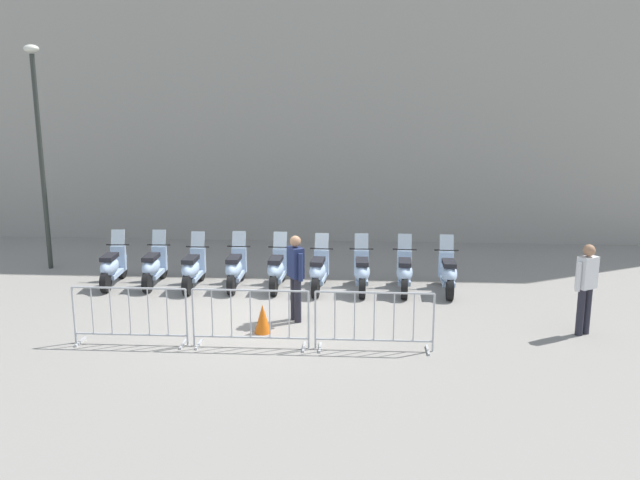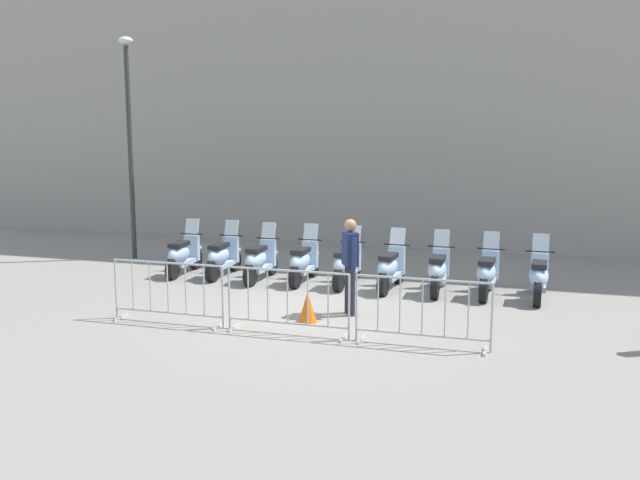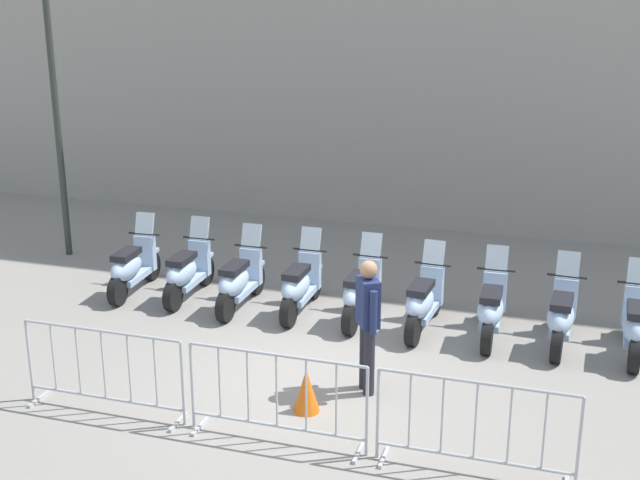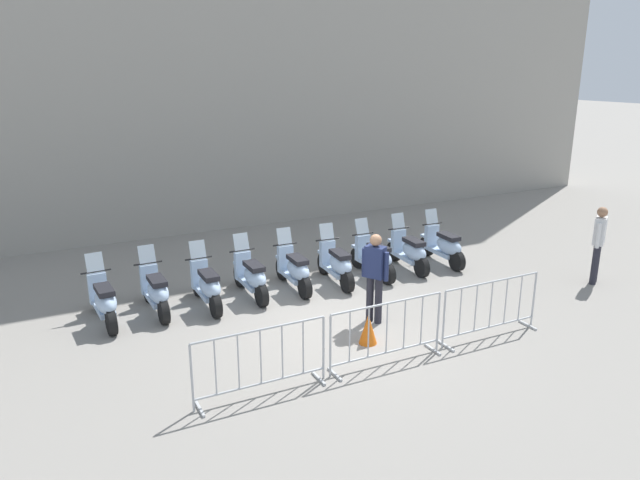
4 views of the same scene
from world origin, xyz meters
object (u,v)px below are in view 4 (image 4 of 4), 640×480
(motorcycle_3, at_px, (251,277))
(motorcycle_7, at_px, (409,251))
(motorcycle_0, at_px, (104,301))
(officer_near_row_end, at_px, (375,273))
(motorcycle_8, at_px, (444,246))
(barrier_segment_0, at_px, (261,363))
(officer_mid_plaza, at_px, (599,241))
(traffic_cone, at_px, (368,329))
(barrier_segment_2, at_px, (491,309))
(motorcycle_2, at_px, (207,286))
(motorcycle_5, at_px, (337,264))
(motorcycle_1, at_px, (156,292))
(motorcycle_4, at_px, (295,270))
(motorcycle_6, at_px, (374,258))
(barrier_segment_1, at_px, (387,333))

(motorcycle_3, xyz_separation_m, motorcycle_7, (3.80, -0.85, 0.00))
(motorcycle_0, xyz_separation_m, officer_near_row_end, (4.02, -3.06, 0.53))
(motorcycle_3, height_order, motorcycle_8, same)
(motorcycle_0, distance_m, barrier_segment_0, 4.02)
(officer_mid_plaza, bearing_deg, traffic_cone, 171.22)
(motorcycle_8, bearing_deg, motorcycle_0, 167.74)
(traffic_cone, bearing_deg, barrier_segment_0, -173.79)
(barrier_segment_2, xyz_separation_m, traffic_cone, (-1.89, 1.14, -0.25))
(motorcycle_0, xyz_separation_m, officer_mid_plaza, (9.26, -4.57, 0.53))
(motorcycle_2, height_order, motorcycle_5, same)
(motorcycle_7, bearing_deg, officer_mid_plaza, -50.34)
(motorcycle_0, bearing_deg, motorcycle_2, -14.63)
(motorcycle_1, xyz_separation_m, officer_near_row_end, (3.05, -2.91, 0.53))
(motorcycle_2, bearing_deg, motorcycle_3, -5.70)
(motorcycle_7, bearing_deg, officer_near_row_end, -148.53)
(motorcycle_3, xyz_separation_m, motorcycle_8, (4.76, -1.07, 0.00))
(officer_near_row_end, bearing_deg, motorcycle_4, 95.14)
(barrier_segment_0, height_order, traffic_cone, barrier_segment_0)
(motorcycle_6, relative_size, barrier_segment_1, 0.84)
(motorcycle_0, bearing_deg, motorcycle_1, -8.62)
(motorcycle_1, height_order, traffic_cone, motorcycle_1)
(motorcycle_0, bearing_deg, officer_mid_plaza, -26.26)
(barrier_segment_0, distance_m, barrier_segment_1, 2.18)
(officer_mid_plaza, bearing_deg, motorcycle_7, 129.66)
(motorcycle_0, xyz_separation_m, traffic_cone, (3.32, -3.65, -0.18))
(motorcycle_2, distance_m, motorcycle_8, 5.85)
(barrier_segment_2, distance_m, officer_mid_plaza, 4.08)
(motorcycle_0, distance_m, motorcycle_6, 5.85)
(motorcycle_5, distance_m, barrier_segment_2, 3.74)
(motorcycle_6, bearing_deg, motorcycle_0, 167.56)
(officer_near_row_end, bearing_deg, motorcycle_7, 31.47)
(barrier_segment_1, distance_m, barrier_segment_2, 2.18)
(officer_near_row_end, bearing_deg, motorcycle_0, 142.70)
(motorcycle_2, bearing_deg, motorcycle_5, -11.72)
(motorcycle_5, height_order, barrier_segment_1, motorcycle_5)
(motorcycle_0, relative_size, traffic_cone, 3.13)
(motorcycle_0, relative_size, motorcycle_6, 1.00)
(motorcycle_1, relative_size, motorcycle_6, 1.00)
(motorcycle_3, xyz_separation_m, motorcycle_5, (1.88, -0.50, 0.00))
(motorcycle_6, height_order, officer_mid_plaza, officer_mid_plaza)
(motorcycle_4, xyz_separation_m, barrier_segment_2, (1.40, -4.00, 0.07))
(motorcycle_1, height_order, motorcycle_7, same)
(motorcycle_6, relative_size, traffic_cone, 3.12)
(motorcycle_4, distance_m, motorcycle_6, 1.96)
(motorcycle_3, distance_m, barrier_segment_1, 3.77)
(motorcycle_2, relative_size, motorcycle_8, 1.00)
(motorcycle_3, relative_size, motorcycle_4, 1.00)
(motorcycle_5, xyz_separation_m, motorcycle_8, (2.87, -0.57, 0.00))
(motorcycle_3, bearing_deg, officer_mid_plaza, -31.87)
(motorcycle_7, distance_m, officer_mid_plaza, 4.10)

